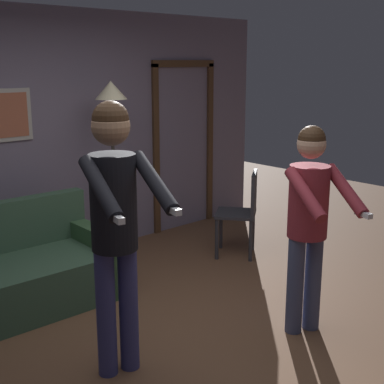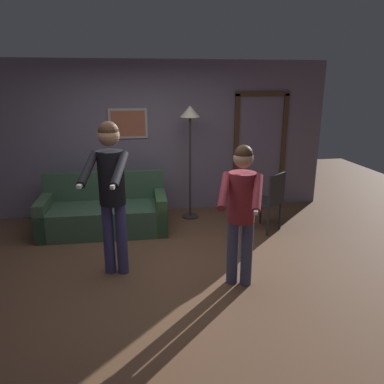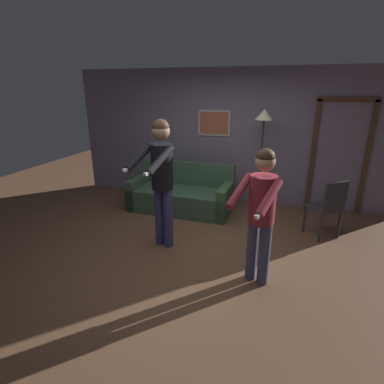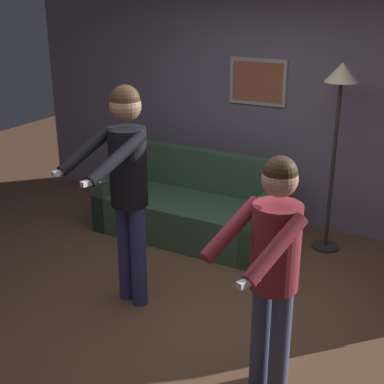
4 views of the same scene
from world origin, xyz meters
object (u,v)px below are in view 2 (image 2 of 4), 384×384
person_standing_right (241,205)px  couch (105,213)px  person_standing_left (111,184)px  torchiere_lamp (190,126)px  dining_chair_distant (270,199)px

person_standing_right → couch: bearing=129.8°
person_standing_left → couch: bearing=98.1°
couch → torchiere_lamp: size_ratio=1.02×
couch → dining_chair_distant: (2.51, -0.46, 0.25)m
couch → person_standing_right: bearing=-50.2°
couch → torchiere_lamp: 1.93m
torchiere_lamp → person_standing_right: (0.19, -2.28, -0.59)m
person_standing_right → dining_chair_distant: (0.91, 1.46, -0.44)m
torchiere_lamp → person_standing_left: 2.19m
person_standing_left → dining_chair_distant: size_ratio=1.98×
person_standing_right → torchiere_lamp: bearing=94.8°
couch → torchiere_lamp: (1.41, 0.36, 1.28)m
person_standing_left → person_standing_right: 1.49m
person_standing_right → person_standing_left: bearing=160.2°
torchiere_lamp → person_standing_right: size_ratio=1.16×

